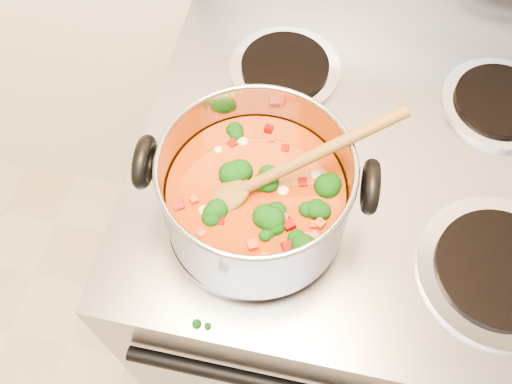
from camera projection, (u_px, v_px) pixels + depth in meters
electric_range at (343, 264)px, 1.32m from camera, size 0.79×0.71×1.08m
stockpot at (256, 194)px, 0.80m from camera, size 0.33×0.27×0.16m
wooden_spoon at (270, 176)px, 0.77m from camera, size 0.27×0.17×0.13m
cooktop_crumbs at (240, 195)px, 0.89m from camera, size 0.42×0.14×0.01m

